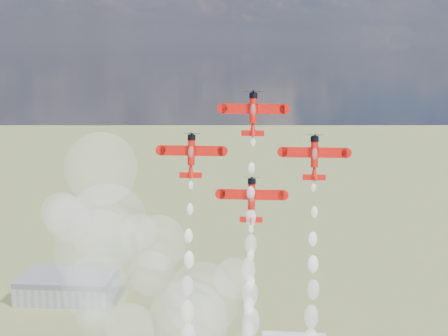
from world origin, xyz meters
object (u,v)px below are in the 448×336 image
plane_lead (253,113)px  plane_right (314,157)px  hangar (67,287)px  plane_left (191,155)px  plane_slot (252,199)px

plane_lead → plane_right: 15.87m
hangar → plane_right: size_ratio=3.75×
plane_lead → plane_left: 15.87m
plane_lead → plane_right: size_ratio=1.00×
plane_lead → plane_right: (13.00, -2.27, -8.82)m
plane_left → plane_slot: 15.87m
plane_left → hangar: bearing=117.4°
plane_slot → plane_lead: bearing=90.0°
hangar → plane_lead: 233.35m
plane_right → hangar: bearing=123.7°
plane_left → plane_right: same height
plane_left → plane_slot: plane_left is taller
hangar → plane_right: (117.62, -176.44, 105.97)m
hangar → plane_slot: (104.61, -178.71, 97.15)m
plane_slot → plane_right: bearing=9.9°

